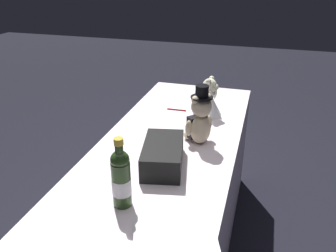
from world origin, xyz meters
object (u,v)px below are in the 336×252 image
(champagne_bottle, at_px, (121,178))
(gift_case_black, at_px, (163,155))
(teddy_bear_groom, at_px, (200,119))
(guestbook, at_px, (175,236))
(teddy_bear_bride, at_px, (207,99))
(signing_pen, at_px, (177,110))

(champagne_bottle, distance_m, gift_case_black, 0.33)
(teddy_bear_groom, bearing_deg, gift_case_black, -22.20)
(guestbook, bearing_deg, champagne_bottle, -136.00)
(teddy_bear_bride, xyz_separation_m, guestbook, (1.08, 0.09, -0.09))
(champagne_bottle, bearing_deg, guestbook, 63.53)
(signing_pen, bearing_deg, gift_case_black, 8.99)
(champagne_bottle, bearing_deg, gift_case_black, 167.92)
(gift_case_black, bearing_deg, teddy_bear_groom, 157.80)
(signing_pen, height_order, gift_case_black, gift_case_black)
(gift_case_black, bearing_deg, teddy_bear_bride, 172.83)
(guestbook, bearing_deg, signing_pen, 174.85)
(teddy_bear_groom, distance_m, signing_pen, 0.45)
(champagne_bottle, height_order, gift_case_black, champagne_bottle)
(teddy_bear_bride, height_order, guestbook, teddy_bear_bride)
(teddy_bear_bride, bearing_deg, gift_case_black, -7.17)
(teddy_bear_groom, relative_size, signing_pen, 2.43)
(signing_pen, distance_m, gift_case_black, 0.66)
(signing_pen, bearing_deg, champagne_bottle, 2.12)
(champagne_bottle, relative_size, gift_case_black, 0.84)
(signing_pen, relative_size, gift_case_black, 0.37)
(gift_case_black, height_order, guestbook, gift_case_black)
(teddy_bear_groom, relative_size, champagne_bottle, 1.08)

